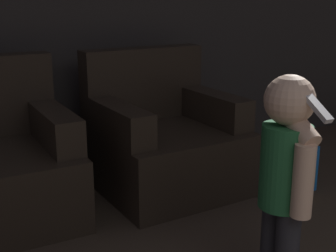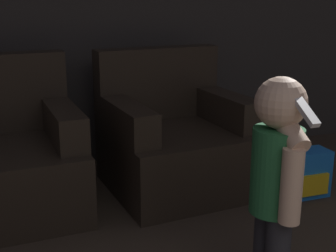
# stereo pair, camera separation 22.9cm
# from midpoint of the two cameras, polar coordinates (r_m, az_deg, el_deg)

# --- Properties ---
(armchair_right) EXTENTS (0.92, 0.90, 0.88)m
(armchair_right) POSITION_cam_midpoint_polar(r_m,az_deg,el_deg) (3.04, -2.71, -1.84)
(armchair_right) COLOR black
(armchair_right) RESTS_ON ground_plane
(person_toddler) EXTENTS (0.20, 0.36, 0.92)m
(person_toddler) POSITION_cam_midpoint_polar(r_m,az_deg,el_deg) (1.94, 10.96, -5.01)
(person_toddler) COLOR #28282D
(person_toddler) RESTS_ON ground_plane
(toy_backpack) EXTENTS (0.28, 0.18, 0.30)m
(toy_backpack) POSITION_cam_midpoint_polar(r_m,az_deg,el_deg) (3.08, 13.03, -5.13)
(toy_backpack) COLOR blue
(toy_backpack) RESTS_ON ground_plane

